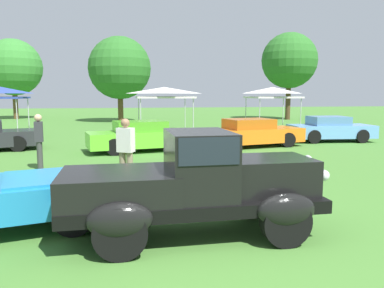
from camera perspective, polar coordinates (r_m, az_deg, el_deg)
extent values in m
plane|color=#42752D|center=(6.29, 0.53, -13.82)|extent=(120.00, 120.00, 0.00)
cube|color=black|center=(6.22, 0.04, -8.61)|extent=(4.11, 1.51, 0.20)
cube|color=black|center=(6.47, 10.78, -4.65)|extent=(1.53, 1.11, 0.60)
ellipsoid|color=silver|center=(6.79, 16.90, -4.43)|extent=(0.17, 0.52, 0.68)
cube|color=black|center=(6.10, 1.07, -2.95)|extent=(1.00, 1.39, 1.04)
cube|color=black|center=(6.05, 1.08, -0.15)|extent=(0.91, 1.42, 0.40)
cube|color=black|center=(6.04, -10.86, -6.30)|extent=(1.80, 1.44, 0.48)
ellipsoid|color=black|center=(7.23, 9.07, -6.41)|extent=(0.93, 0.37, 0.52)
ellipsoid|color=black|center=(5.94, 13.90, -9.60)|extent=(0.93, 0.37, 0.52)
ellipsoid|color=black|center=(6.81, -10.82, -7.32)|extent=(0.93, 0.37, 0.52)
ellipsoid|color=black|center=(5.42, -10.76, -11.18)|extent=(0.93, 0.37, 0.52)
sphere|color=silver|center=(7.18, 15.60, -3.10)|extent=(0.18, 0.18, 0.18)
sphere|color=silver|center=(6.42, 19.11, -4.47)|extent=(0.18, 0.18, 0.18)
cylinder|color=black|center=(7.27, 9.04, -7.79)|extent=(0.76, 0.24, 0.76)
cylinder|color=black|center=(6.00, 13.84, -11.24)|extent=(0.76, 0.24, 0.76)
cylinder|color=black|center=(6.86, -10.79, -8.78)|extent=(0.76, 0.24, 0.76)
cylinder|color=black|center=(5.48, -10.71, -12.96)|extent=(0.76, 0.24, 0.76)
cube|color=#1E7AB7|center=(7.17, -19.20, -5.14)|extent=(2.09, 1.84, 0.20)
cube|color=silver|center=(7.43, -11.13, -8.30)|extent=(0.50, 1.63, 0.12)
cylinder|color=black|center=(8.03, -18.71, -7.01)|extent=(0.66, 0.20, 0.66)
cylinder|color=black|center=(6.54, -17.37, -10.24)|extent=(0.66, 0.20, 0.66)
cylinder|color=black|center=(16.76, -24.58, 0.05)|extent=(0.64, 0.22, 0.64)
cube|color=#60C62D|center=(15.55, -7.09, 0.82)|extent=(4.75, 2.54, 0.60)
cube|color=#4D9F24|center=(15.46, -7.77, 2.63)|extent=(2.23, 1.81, 0.44)
cylinder|color=black|center=(15.24, -1.42, 0.06)|extent=(0.64, 0.22, 0.64)
cylinder|color=black|center=(14.54, -11.49, -0.45)|extent=(0.64, 0.22, 0.64)
cube|color=orange|center=(16.90, 8.99, 1.31)|extent=(4.68, 2.58, 0.60)
cube|color=#BB5914|center=(16.76, 8.51, 2.99)|extent=(2.21, 1.82, 0.44)
cylinder|color=black|center=(17.02, 14.15, 0.61)|extent=(0.64, 0.22, 0.64)
cylinder|color=black|center=(15.60, 6.28, 0.18)|extent=(0.64, 0.22, 0.64)
cube|color=#669EDB|center=(19.77, 20.05, 1.83)|extent=(4.06, 1.98, 0.60)
cube|color=#517EAF|center=(19.66, 19.70, 3.28)|extent=(1.84, 1.57, 0.44)
cylinder|color=black|center=(19.66, 24.11, 1.07)|extent=(0.64, 0.22, 0.64)
cylinder|color=black|center=(18.60, 17.76, 1.04)|extent=(0.64, 0.22, 0.64)
cylinder|color=#7F7056|center=(9.71, -10.32, -3.65)|extent=(0.16, 0.16, 0.86)
cylinder|color=#7F7056|center=(9.62, -9.28, -3.74)|extent=(0.16, 0.16, 0.86)
cube|color=silver|center=(9.55, -9.90, 0.60)|extent=(0.47, 0.41, 0.60)
sphere|color=#936B4C|center=(9.51, -9.96, 3.11)|extent=(0.22, 0.22, 0.22)
cylinder|color=#383838|center=(12.38, -21.82, -1.68)|extent=(0.16, 0.16, 0.86)
cylinder|color=#383838|center=(12.58, -21.78, -1.55)|extent=(0.16, 0.16, 0.86)
cube|color=#2D2D33|center=(12.39, -21.96, 1.72)|extent=(0.30, 0.43, 0.60)
sphere|color=tan|center=(12.36, -22.06, 3.66)|extent=(0.22, 0.22, 0.22)
cylinder|color=#B7B7BC|center=(23.89, -23.25, 3.83)|extent=(0.05, 0.05, 2.05)
cylinder|color=#B7B7BC|center=(21.54, -24.70, 3.43)|extent=(0.05, 0.05, 2.05)
cylinder|color=#B7B7BC|center=(24.77, -1.05, 4.54)|extent=(0.05, 0.05, 2.05)
cylinder|color=#B7B7BC|center=(21.83, 0.19, 4.15)|extent=(0.05, 0.05, 2.05)
cylinder|color=#B7B7BC|center=(24.48, -7.98, 4.44)|extent=(0.05, 0.05, 2.05)
cylinder|color=#B7B7BC|center=(21.50, -7.68, 4.03)|extent=(0.05, 0.05, 2.05)
cube|color=silver|center=(23.06, -4.16, 6.98)|extent=(3.31, 3.31, 0.10)
pyramid|color=silver|center=(23.06, -4.17, 8.02)|extent=(3.25, 3.25, 0.38)
cylinder|color=#B7B7BC|center=(25.15, 13.46, 4.38)|extent=(0.05, 0.05, 2.05)
cylinder|color=#B7B7BC|center=(22.89, 15.95, 4.02)|extent=(0.05, 0.05, 2.05)
cylinder|color=#B7B7BC|center=(24.26, 8.04, 4.41)|extent=(0.05, 0.05, 2.05)
cylinder|color=#B7B7BC|center=(21.91, 10.07, 4.05)|extent=(0.05, 0.05, 2.05)
cube|color=silver|center=(23.49, 11.95, 6.85)|extent=(2.77, 2.77, 0.10)
pyramid|color=silver|center=(23.49, 11.98, 7.87)|extent=(2.71, 2.71, 0.38)
cylinder|color=brown|center=(39.18, -24.93, 5.86)|extent=(0.44, 0.44, 3.33)
sphere|color=#337A2D|center=(39.25, -25.18, 10.35)|extent=(5.15, 5.15, 5.15)
cylinder|color=brown|center=(32.36, -10.65, 5.96)|extent=(0.44, 0.44, 3.02)
sphere|color=#286623|center=(32.42, -10.77, 11.12)|extent=(5.11, 5.11, 5.11)
cylinder|color=#47331E|center=(35.74, 14.18, 6.70)|extent=(0.44, 0.44, 3.91)
sphere|color=#286623|center=(35.86, 14.35, 12.00)|extent=(4.93, 4.93, 4.93)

